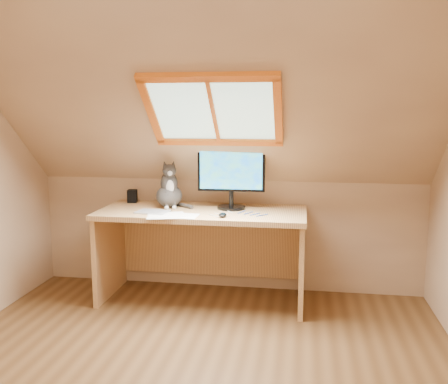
# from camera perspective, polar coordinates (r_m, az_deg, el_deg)

# --- Properties ---
(room_shell) EXTENTS (3.52, 3.52, 2.41)m
(room_shell) POSITION_cam_1_polar(r_m,az_deg,el_deg) (2.67, -5.57, 5.17)
(room_shell) COLOR tan
(room_shell) RESTS_ON ground
(desk) EXTENTS (1.74, 0.76, 0.79)m
(desk) POSITION_cam_1_polar(r_m,az_deg,el_deg) (4.34, -2.28, -4.93)
(desk) COLOR #E0B26A
(desk) RESTS_ON ground
(monitor) EXTENTS (0.57, 0.24, 0.53)m
(monitor) POSITION_cam_1_polar(r_m,az_deg,el_deg) (4.21, 0.84, 2.09)
(monitor) COLOR black
(monitor) RESTS_ON desk
(cat) EXTENTS (0.30, 0.33, 0.42)m
(cat) POSITION_cam_1_polar(r_m,az_deg,el_deg) (4.34, -6.29, 0.18)
(cat) COLOR #3E3937
(cat) RESTS_ON desk
(desk_speaker) EXTENTS (0.09, 0.09, 0.12)m
(desk_speaker) POSITION_cam_1_polar(r_m,az_deg,el_deg) (4.63, -10.44, -0.47)
(desk_speaker) COLOR black
(desk_speaker) RESTS_ON desk
(graphics_tablet) EXTENTS (0.28, 0.22, 0.01)m
(graphics_tablet) POSITION_cam_1_polar(r_m,az_deg,el_deg) (4.15, -8.18, -2.27)
(graphics_tablet) COLOR #B2B2B7
(graphics_tablet) RESTS_ON desk
(mouse) EXTENTS (0.06, 0.11, 0.03)m
(mouse) POSITION_cam_1_polar(r_m,az_deg,el_deg) (3.93, -0.15, -2.64)
(mouse) COLOR black
(mouse) RESTS_ON desk
(papers) EXTENTS (0.35, 0.30, 0.01)m
(papers) POSITION_cam_1_polar(r_m,az_deg,el_deg) (4.01, -5.94, -2.66)
(papers) COLOR white
(papers) RESTS_ON desk
(cables) EXTENTS (0.51, 0.26, 0.01)m
(cables) POSITION_cam_1_polar(r_m,az_deg,el_deg) (4.05, 1.82, -2.49)
(cables) COLOR silver
(cables) RESTS_ON desk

